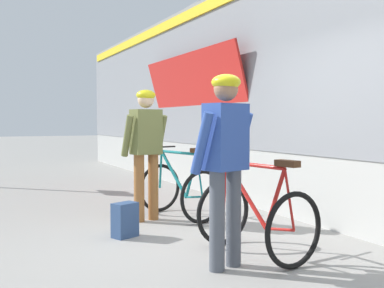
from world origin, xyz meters
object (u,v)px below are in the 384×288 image
object	(u,v)px
bicycle_near_red	(256,216)
bicycle_far_teal	(180,189)
cyclist_far_in_olive	(146,143)
backpack_on_platform	(125,220)
cyclist_near_in_blue	(225,153)

from	to	relation	value
bicycle_near_red	bicycle_far_teal	xyz separation A→B (m)	(0.09, 2.01, 0.00)
cyclist_far_in_olive	backpack_on_platform	size ratio (longest dim) A/B	4.40
cyclist_far_in_olive	bicycle_far_teal	xyz separation A→B (m)	(0.50, -0.02, -0.65)
cyclist_near_in_blue	cyclist_far_in_olive	size ratio (longest dim) A/B	1.00
cyclist_near_in_blue	bicycle_near_red	bearing A→B (deg)	23.06
bicycle_far_teal	backpack_on_platform	bearing A→B (deg)	-145.06
bicycle_near_red	backpack_on_platform	size ratio (longest dim) A/B	2.91
cyclist_near_in_blue	bicycle_far_teal	world-z (taller)	cyclist_near_in_blue
cyclist_far_in_olive	bicycle_near_red	world-z (taller)	cyclist_far_in_olive
bicycle_far_teal	backpack_on_platform	distance (m)	1.28
backpack_on_platform	bicycle_near_red	bearing A→B (deg)	-76.70
cyclist_near_in_blue	backpack_on_platform	size ratio (longest dim) A/B	4.40
cyclist_far_in_olive	bicycle_near_red	bearing A→B (deg)	-78.74
bicycle_near_red	backpack_on_platform	world-z (taller)	bicycle_near_red
cyclist_far_in_olive	bicycle_far_teal	world-z (taller)	cyclist_far_in_olive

